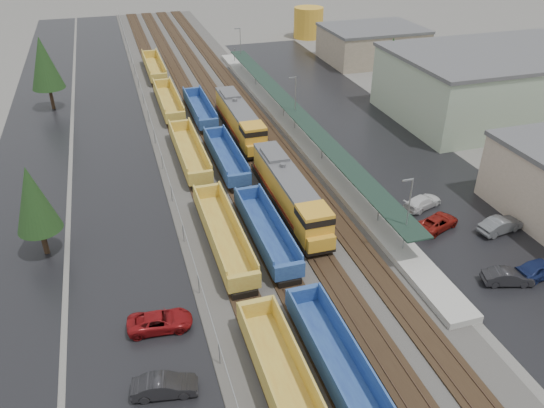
{
  "coord_description": "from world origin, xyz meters",
  "views": [
    {
      "loc": [
        -13.88,
        -14.57,
        29.15
      ],
      "look_at": [
        -0.31,
        29.11,
        2.0
      ],
      "focal_mm": 35.0,
      "sensor_mm": 36.0,
      "label": 1
    }
  ],
  "objects_px": {
    "parked_car_east_a": "(508,277)",
    "locomotive_trail": "(240,120)",
    "parked_car_west_c": "(160,321)",
    "parked_car_east_c": "(423,202)",
    "parked_car_west_b": "(165,386)",
    "parked_car_east_e": "(500,225)",
    "storage_tank": "(308,23)",
    "parked_car_east_d": "(541,269)",
    "well_string_yellow": "(204,188)",
    "locomotive_lead": "(290,193)",
    "parked_car_east_b": "(437,222)",
    "well_string_blue": "(266,232)"
  },
  "relations": [
    {
      "from": "parked_car_west_c",
      "to": "locomotive_lead",
      "type": "bearing_deg",
      "value": -43.29
    },
    {
      "from": "well_string_yellow",
      "to": "storage_tank",
      "type": "relative_size",
      "value": 16.89
    },
    {
      "from": "locomotive_trail",
      "to": "well_string_yellow",
      "type": "xyz_separation_m",
      "value": [
        -8.0,
        -15.36,
        -1.07
      ]
    },
    {
      "from": "well_string_blue",
      "to": "parked_car_east_a",
      "type": "xyz_separation_m",
      "value": [
        17.96,
        -12.13,
        -0.5
      ]
    },
    {
      "from": "locomotive_lead",
      "to": "locomotive_trail",
      "type": "xyz_separation_m",
      "value": [
        0.0,
        21.0,
        0.0
      ]
    },
    {
      "from": "well_string_yellow",
      "to": "parked_car_east_d",
      "type": "bearing_deg",
      "value": -41.27
    },
    {
      "from": "storage_tank",
      "to": "well_string_yellow",
      "type": "bearing_deg",
      "value": -119.27
    },
    {
      "from": "well_string_blue",
      "to": "parked_car_west_b",
      "type": "height_order",
      "value": "well_string_blue"
    },
    {
      "from": "well_string_blue",
      "to": "parked_car_east_a",
      "type": "height_order",
      "value": "well_string_blue"
    },
    {
      "from": "storage_tank",
      "to": "well_string_blue",
      "type": "bearing_deg",
      "value": -113.4
    },
    {
      "from": "locomotive_lead",
      "to": "storage_tank",
      "type": "height_order",
      "value": "storage_tank"
    },
    {
      "from": "parked_car_west_c",
      "to": "parked_car_east_a",
      "type": "xyz_separation_m",
      "value": [
        29.05,
        -3.36,
        0.02
      ]
    },
    {
      "from": "parked_car_east_a",
      "to": "locomotive_trail",
      "type": "bearing_deg",
      "value": 36.46
    },
    {
      "from": "well_string_blue",
      "to": "parked_car_east_a",
      "type": "distance_m",
      "value": 21.67
    },
    {
      "from": "well_string_yellow",
      "to": "parked_car_east_c",
      "type": "relative_size",
      "value": 23.76
    },
    {
      "from": "well_string_yellow",
      "to": "parked_car_east_e",
      "type": "height_order",
      "value": "well_string_yellow"
    },
    {
      "from": "well_string_blue",
      "to": "parked_car_west_c",
      "type": "bearing_deg",
      "value": -141.69
    },
    {
      "from": "parked_car_east_b",
      "to": "parked_car_east_d",
      "type": "height_order",
      "value": "parked_car_east_d"
    },
    {
      "from": "parked_car_west_c",
      "to": "locomotive_trail",
      "type": "bearing_deg",
      "value": -18.38
    },
    {
      "from": "locomotive_lead",
      "to": "locomotive_trail",
      "type": "relative_size",
      "value": 1.0
    },
    {
      "from": "storage_tank",
      "to": "parked_car_east_d",
      "type": "distance_m",
      "value": 88.81
    },
    {
      "from": "parked_car_east_b",
      "to": "parked_car_east_a",
      "type": "bearing_deg",
      "value": 164.76
    },
    {
      "from": "parked_car_east_a",
      "to": "parked_car_east_d",
      "type": "relative_size",
      "value": 0.89
    },
    {
      "from": "parked_car_west_b",
      "to": "parked_car_east_b",
      "type": "xyz_separation_m",
      "value": [
        28.6,
        12.35,
        -0.05
      ]
    },
    {
      "from": "parked_car_west_b",
      "to": "parked_car_east_b",
      "type": "bearing_deg",
      "value": -57.18
    },
    {
      "from": "locomotive_lead",
      "to": "locomotive_trail",
      "type": "height_order",
      "value": "same"
    },
    {
      "from": "locomotive_lead",
      "to": "parked_car_east_a",
      "type": "xyz_separation_m",
      "value": [
        13.96,
        -16.63,
        -1.61
      ]
    },
    {
      "from": "parked_car_east_c",
      "to": "parked_car_east_d",
      "type": "bearing_deg",
      "value": 175.36
    },
    {
      "from": "locomotive_trail",
      "to": "parked_car_east_a",
      "type": "xyz_separation_m",
      "value": [
        13.96,
        -37.63,
        -1.61
      ]
    },
    {
      "from": "locomotive_trail",
      "to": "parked_car_east_a",
      "type": "distance_m",
      "value": 40.17
    },
    {
      "from": "locomotive_trail",
      "to": "parked_car_west_b",
      "type": "distance_m",
      "value": 43.5
    },
    {
      "from": "locomotive_trail",
      "to": "parked_car_west_c",
      "type": "distance_m",
      "value": 37.48
    },
    {
      "from": "locomotive_lead",
      "to": "well_string_blue",
      "type": "xyz_separation_m",
      "value": [
        -4.0,
        -4.5,
        -1.11
      ]
    },
    {
      "from": "locomotive_lead",
      "to": "parked_car_east_c",
      "type": "xyz_separation_m",
      "value": [
        13.74,
        -3.28,
        -1.63
      ]
    },
    {
      "from": "parked_car_west_c",
      "to": "well_string_blue",
      "type": "bearing_deg",
      "value": -46.29
    },
    {
      "from": "parked_car_west_c",
      "to": "parked_car_east_c",
      "type": "height_order",
      "value": "parked_car_west_c"
    },
    {
      "from": "parked_car_west_c",
      "to": "parked_car_east_e",
      "type": "distance_m",
      "value": 33.86
    },
    {
      "from": "locomotive_lead",
      "to": "parked_car_east_d",
      "type": "bearing_deg",
      "value": -43.74
    },
    {
      "from": "parked_car_west_b",
      "to": "parked_car_east_e",
      "type": "distance_m",
      "value": 35.55
    },
    {
      "from": "locomotive_trail",
      "to": "parked_car_east_c",
      "type": "distance_m",
      "value": 27.95
    },
    {
      "from": "storage_tank",
      "to": "parked_car_east_d",
      "type": "bearing_deg",
      "value": -97.43
    },
    {
      "from": "well_string_yellow",
      "to": "parked_car_east_e",
      "type": "xyz_separation_m",
      "value": [
        26.57,
        -15.3,
        -0.47
      ]
    },
    {
      "from": "parked_car_east_b",
      "to": "parked_car_east_c",
      "type": "height_order",
      "value": "parked_car_east_c"
    },
    {
      "from": "locomotive_lead",
      "to": "well_string_yellow",
      "type": "height_order",
      "value": "locomotive_lead"
    },
    {
      "from": "well_string_blue",
      "to": "parked_car_east_d",
      "type": "xyz_separation_m",
      "value": [
        21.37,
        -12.13,
        -0.38
      ]
    },
    {
      "from": "locomotive_lead",
      "to": "storage_tank",
      "type": "xyz_separation_m",
      "value": [
        28.85,
        71.4,
        0.99
      ]
    },
    {
      "from": "locomotive_trail",
      "to": "well_string_blue",
      "type": "relative_size",
      "value": 0.23
    },
    {
      "from": "well_string_blue",
      "to": "storage_tank",
      "type": "bearing_deg",
      "value": 66.6
    },
    {
      "from": "well_string_blue",
      "to": "parked_car_west_c",
      "type": "distance_m",
      "value": 14.15
    },
    {
      "from": "parked_car_west_b",
      "to": "parked_car_east_e",
      "type": "bearing_deg",
      "value": -64.31
    }
  ]
}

